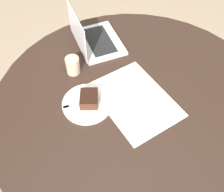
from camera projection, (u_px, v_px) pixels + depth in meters
name	position (u px, v px, depth m)	size (l,w,h in m)	color
ground_plane	(129.00, 162.00, 1.76)	(12.00, 12.00, 0.00)	gray
dining_table	(135.00, 112.00, 1.30)	(1.33, 1.33, 0.70)	black
paper_document	(135.00, 100.00, 1.20)	(0.46, 0.39, 0.00)	white
plate	(87.00, 104.00, 1.19)	(0.23, 0.23, 0.01)	silver
cake_slice	(89.00, 99.00, 1.17)	(0.12, 0.12, 0.05)	#472619
fork	(78.00, 104.00, 1.17)	(0.10, 0.16, 0.00)	silver
coffee_glass	(73.00, 65.00, 1.28)	(0.07, 0.07, 0.09)	#C6AD89
laptop	(94.00, 39.00, 1.42)	(0.37, 0.34, 0.22)	silver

